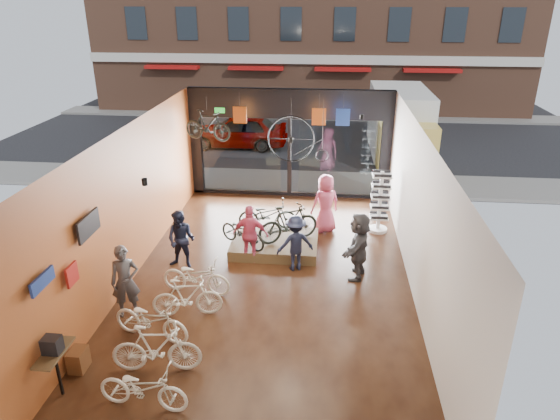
# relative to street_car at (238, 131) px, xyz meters

# --- Properties ---
(ground_plane) EXTENTS (7.00, 12.00, 0.04)m
(ground_plane) POSITION_rel_street_car_xyz_m (2.93, -12.00, -0.81)
(ground_plane) COLOR black
(ground_plane) RESTS_ON ground
(ceiling) EXTENTS (7.00, 12.00, 0.04)m
(ceiling) POSITION_rel_street_car_xyz_m (2.93, -12.00, 3.03)
(ceiling) COLOR black
(ceiling) RESTS_ON ground
(wall_left) EXTENTS (0.04, 12.00, 3.80)m
(wall_left) POSITION_rel_street_car_xyz_m (-0.59, -12.00, 1.11)
(wall_left) COLOR #B35A27
(wall_left) RESTS_ON ground
(wall_right) EXTENTS (0.04, 12.00, 3.80)m
(wall_right) POSITION_rel_street_car_xyz_m (6.45, -12.00, 1.11)
(wall_right) COLOR beige
(wall_right) RESTS_ON ground
(wall_back) EXTENTS (7.00, 0.04, 3.80)m
(wall_back) POSITION_rel_street_car_xyz_m (2.93, -18.02, 1.11)
(wall_back) COLOR beige
(wall_back) RESTS_ON ground
(storefront) EXTENTS (7.00, 0.26, 3.80)m
(storefront) POSITION_rel_street_car_xyz_m (2.93, -6.00, 1.11)
(storefront) COLOR black
(storefront) RESTS_ON ground
(exit_sign) EXTENTS (0.35, 0.06, 0.18)m
(exit_sign) POSITION_rel_street_car_xyz_m (0.53, -6.12, 2.26)
(exit_sign) COLOR #198C26
(exit_sign) RESTS_ON storefront
(street_road) EXTENTS (30.00, 18.00, 0.02)m
(street_road) POSITION_rel_street_car_xyz_m (2.93, 3.00, -0.80)
(street_road) COLOR black
(street_road) RESTS_ON ground
(sidewalk_near) EXTENTS (30.00, 2.40, 0.12)m
(sidewalk_near) POSITION_rel_street_car_xyz_m (2.93, -4.80, -0.73)
(sidewalk_near) COLOR slate
(sidewalk_near) RESTS_ON ground
(sidewalk_far) EXTENTS (30.00, 2.00, 0.12)m
(sidewalk_far) POSITION_rel_street_car_xyz_m (2.93, 7.00, -0.73)
(sidewalk_far) COLOR slate
(sidewalk_far) RESTS_ON ground
(street_car) EXTENTS (4.62, 1.86, 1.57)m
(street_car) POSITION_rel_street_car_xyz_m (0.00, 0.00, 0.00)
(street_car) COLOR gray
(street_car) RESTS_ON street_road
(box_truck) EXTENTS (2.40, 7.20, 2.84)m
(box_truck) POSITION_rel_street_car_xyz_m (7.42, -1.00, 0.63)
(box_truck) COLOR silver
(box_truck) RESTS_ON street_road
(floor_bike_0) EXTENTS (1.67, 0.71, 0.85)m
(floor_bike_0) POSITION_rel_street_car_xyz_m (1.25, -16.42, -0.36)
(floor_bike_0) COLOR beige
(floor_bike_0) RESTS_ON ground_plane
(floor_bike_1) EXTENTS (1.75, 0.68, 1.03)m
(floor_bike_1) POSITION_rel_street_car_xyz_m (1.18, -15.49, -0.27)
(floor_bike_1) COLOR beige
(floor_bike_1) RESTS_ON ground_plane
(floor_bike_2) EXTENTS (1.83, 1.02, 0.91)m
(floor_bike_2) POSITION_rel_street_car_xyz_m (0.74, -14.53, -0.33)
(floor_bike_2) COLOR beige
(floor_bike_2) RESTS_ON ground_plane
(floor_bike_3) EXTENTS (1.61, 0.73, 0.94)m
(floor_bike_3) POSITION_rel_street_car_xyz_m (1.27, -13.66, -0.32)
(floor_bike_3) COLOR beige
(floor_bike_3) RESTS_ON ground_plane
(floor_bike_4) EXTENTS (1.77, 0.82, 0.90)m
(floor_bike_4) POSITION_rel_street_car_xyz_m (1.23, -12.72, -0.34)
(floor_bike_4) COLOR beige
(floor_bike_4) RESTS_ON ground_plane
(display_platform) EXTENTS (2.40, 1.80, 0.30)m
(display_platform) POSITION_rel_street_car_xyz_m (2.87, -10.27, -0.64)
(display_platform) COLOR #493920
(display_platform) RESTS_ON ground_plane
(display_bike_left) EXTENTS (1.60, 1.33, 0.82)m
(display_bike_left) POSITION_rel_street_car_xyz_m (2.03, -10.72, -0.08)
(display_bike_left) COLOR black
(display_bike_left) RESTS_ON display_platform
(display_bike_mid) EXTENTS (1.81, 1.33, 1.08)m
(display_bike_mid) POSITION_rel_street_car_xyz_m (3.25, -10.31, 0.05)
(display_bike_mid) COLOR black
(display_bike_mid) RESTS_ON display_platform
(display_bike_right) EXTENTS (1.75, 0.76, 0.89)m
(display_bike_right) POSITION_rel_street_car_xyz_m (2.58, -9.57, -0.04)
(display_bike_right) COLOR black
(display_bike_right) RESTS_ON display_platform
(customer_0) EXTENTS (0.72, 0.60, 1.71)m
(customer_0) POSITION_rel_street_car_xyz_m (-0.07, -13.75, 0.07)
(customer_0) COLOR #3F3F44
(customer_0) RESTS_ON ground_plane
(customer_1) EXTENTS (0.85, 0.70, 1.59)m
(customer_1) POSITION_rel_street_car_xyz_m (0.54, -11.51, 0.01)
(customer_1) COLOR #161C33
(customer_1) RESTS_ON ground_plane
(customer_2) EXTENTS (0.98, 0.45, 1.64)m
(customer_2) POSITION_rel_street_car_xyz_m (2.30, -11.07, 0.03)
(customer_2) COLOR #CC4C72
(customer_2) RESTS_ON ground_plane
(customer_3) EXTENTS (1.12, 0.88, 1.52)m
(customer_3) POSITION_rel_street_car_xyz_m (3.52, -11.35, -0.03)
(customer_3) COLOR #161C33
(customer_3) RESTS_ON ground_plane
(customer_4) EXTENTS (1.05, 0.90, 1.81)m
(customer_4) POSITION_rel_street_car_xyz_m (4.25, -8.94, 0.12)
(customer_4) COLOR #CC4C72
(customer_4) RESTS_ON ground_plane
(customer_5) EXTENTS (0.92, 1.72, 1.77)m
(customer_5) POSITION_rel_street_car_xyz_m (5.13, -11.58, 0.10)
(customer_5) COLOR #3F3F44
(customer_5) RESTS_ON ground_plane
(sunglasses_rack) EXTENTS (0.64, 0.56, 1.92)m
(sunglasses_rack) POSITION_rel_street_car_xyz_m (5.88, -8.78, 0.17)
(sunglasses_rack) COLOR white
(sunglasses_rack) RESTS_ON ground_plane
(wall_merch) EXTENTS (0.40, 2.40, 2.60)m
(wall_merch) POSITION_rel_street_car_xyz_m (-0.45, -15.50, 0.51)
(wall_merch) COLOR navy
(wall_merch) RESTS_ON wall_left
(penny_farthing) EXTENTS (1.85, 0.06, 1.48)m
(penny_farthing) POSITION_rel_street_car_xyz_m (3.42, -7.76, 1.71)
(penny_farthing) COLOR black
(penny_farthing) RESTS_ON ceiling
(hung_bike) EXTENTS (1.64, 0.87, 0.95)m
(hung_bike) POSITION_rel_street_car_xyz_m (0.50, -7.80, 2.14)
(hung_bike) COLOR black
(hung_bike) RESTS_ON ceiling
(jersey_left) EXTENTS (0.45, 0.03, 0.55)m
(jersey_left) POSITION_rel_street_car_xyz_m (1.34, -6.80, 2.26)
(jersey_left) COLOR #CC5919
(jersey_left) RESTS_ON ceiling
(jersey_mid) EXTENTS (0.45, 0.03, 0.55)m
(jersey_mid) POSITION_rel_street_car_xyz_m (3.93, -6.80, 2.26)
(jersey_mid) COLOR #CC5919
(jersey_mid) RESTS_ON ceiling
(jersey_right) EXTENTS (0.45, 0.03, 0.55)m
(jersey_right) POSITION_rel_street_car_xyz_m (4.70, -6.80, 2.26)
(jersey_right) COLOR #1E3F99
(jersey_right) RESTS_ON ceiling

